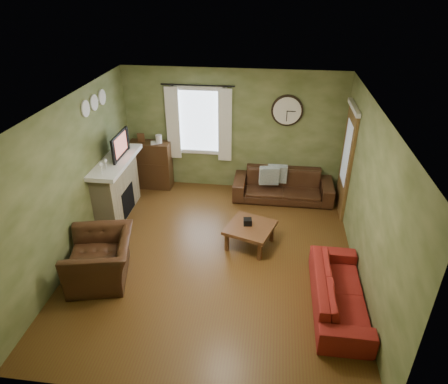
# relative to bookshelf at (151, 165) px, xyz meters

# --- Properties ---
(floor) EXTENTS (4.60, 5.20, 0.00)m
(floor) POSITION_rel_bookshelf_xyz_m (1.77, -2.35, -0.53)
(floor) COLOR #533515
(floor) RESTS_ON ground
(ceiling) EXTENTS (4.60, 5.20, 0.00)m
(ceiling) POSITION_rel_bookshelf_xyz_m (1.77, -2.35, 2.07)
(ceiling) COLOR white
(ceiling) RESTS_ON ground
(wall_left) EXTENTS (0.00, 5.20, 2.60)m
(wall_left) POSITION_rel_bookshelf_xyz_m (-0.53, -2.35, 0.77)
(wall_left) COLOR olive
(wall_left) RESTS_ON ground
(wall_right) EXTENTS (0.00, 5.20, 2.60)m
(wall_right) POSITION_rel_bookshelf_xyz_m (4.07, -2.35, 0.77)
(wall_right) COLOR olive
(wall_right) RESTS_ON ground
(wall_back) EXTENTS (4.60, 0.00, 2.60)m
(wall_back) POSITION_rel_bookshelf_xyz_m (1.77, 0.25, 0.77)
(wall_back) COLOR olive
(wall_back) RESTS_ON ground
(wall_front) EXTENTS (4.60, 0.00, 2.60)m
(wall_front) POSITION_rel_bookshelf_xyz_m (1.77, -4.95, 0.77)
(wall_front) COLOR olive
(wall_front) RESTS_ON ground
(fireplace) EXTENTS (0.40, 1.40, 1.10)m
(fireplace) POSITION_rel_bookshelf_xyz_m (-0.33, -1.20, 0.02)
(fireplace) COLOR tan
(fireplace) RESTS_ON floor
(firebox) EXTENTS (0.04, 0.60, 0.55)m
(firebox) POSITION_rel_bookshelf_xyz_m (-0.14, -1.20, -0.23)
(firebox) COLOR black
(firebox) RESTS_ON fireplace
(mantel) EXTENTS (0.58, 1.60, 0.08)m
(mantel) POSITION_rel_bookshelf_xyz_m (-0.30, -1.20, 0.61)
(mantel) COLOR white
(mantel) RESTS_ON fireplace
(tv) EXTENTS (0.08, 0.60, 0.35)m
(tv) POSITION_rel_bookshelf_xyz_m (-0.28, -1.05, 0.83)
(tv) COLOR black
(tv) RESTS_ON mantel
(tv_screen) EXTENTS (0.02, 0.62, 0.36)m
(tv_screen) POSITION_rel_bookshelf_xyz_m (-0.20, -1.05, 0.88)
(tv_screen) COLOR #994C3F
(tv_screen) RESTS_ON mantel
(medallion_left) EXTENTS (0.28, 0.28, 0.03)m
(medallion_left) POSITION_rel_bookshelf_xyz_m (-0.51, -1.55, 1.72)
(medallion_left) COLOR white
(medallion_left) RESTS_ON wall_left
(medallion_mid) EXTENTS (0.28, 0.28, 0.03)m
(medallion_mid) POSITION_rel_bookshelf_xyz_m (-0.51, -1.20, 1.72)
(medallion_mid) COLOR white
(medallion_mid) RESTS_ON wall_left
(medallion_right) EXTENTS (0.28, 0.28, 0.03)m
(medallion_right) POSITION_rel_bookshelf_xyz_m (-0.51, -0.85, 1.72)
(medallion_right) COLOR white
(medallion_right) RESTS_ON wall_left
(window_pane) EXTENTS (1.00, 0.02, 1.30)m
(window_pane) POSITION_rel_bookshelf_xyz_m (1.07, 0.23, 0.97)
(window_pane) COLOR silver
(window_pane) RESTS_ON wall_back
(curtain_rod) EXTENTS (0.03, 0.03, 1.50)m
(curtain_rod) POSITION_rel_bookshelf_xyz_m (1.07, 0.13, 1.74)
(curtain_rod) COLOR black
(curtain_rod) RESTS_ON wall_back
(curtain_left) EXTENTS (0.28, 0.04, 1.55)m
(curtain_left) POSITION_rel_bookshelf_xyz_m (0.52, 0.13, 0.92)
(curtain_left) COLOR white
(curtain_left) RESTS_ON wall_back
(curtain_right) EXTENTS (0.28, 0.04, 1.55)m
(curtain_right) POSITION_rel_bookshelf_xyz_m (1.62, 0.13, 0.92)
(curtain_right) COLOR white
(curtain_right) RESTS_ON wall_back
(wall_clock) EXTENTS (0.64, 0.06, 0.64)m
(wall_clock) POSITION_rel_bookshelf_xyz_m (2.87, 0.20, 1.27)
(wall_clock) COLOR white
(wall_clock) RESTS_ON wall_back
(door) EXTENTS (0.05, 0.90, 2.10)m
(door) POSITION_rel_bookshelf_xyz_m (4.04, -0.50, 0.52)
(door) COLOR brown
(door) RESTS_ON floor
(bookshelf) EXTENTS (0.89, 0.38, 1.05)m
(bookshelf) POSITION_rel_bookshelf_xyz_m (0.00, 0.00, 0.00)
(bookshelf) COLOR #3C2412
(bookshelf) RESTS_ON floor
(book) EXTENTS (0.22, 0.25, 0.02)m
(book) POSITION_rel_bookshelf_xyz_m (0.05, -0.05, 0.43)
(book) COLOR #56331D
(book) RESTS_ON bookshelf
(sofa_brown) EXTENTS (2.06, 0.81, 0.60)m
(sofa_brown) POSITION_rel_bookshelf_xyz_m (2.89, -0.18, -0.22)
(sofa_brown) COLOR #371F12
(sofa_brown) RESTS_ON floor
(pillow_left) EXTENTS (0.40, 0.12, 0.40)m
(pillow_left) POSITION_rel_bookshelf_xyz_m (2.76, -0.14, 0.02)
(pillow_left) COLOR #91A0A2
(pillow_left) RESTS_ON sofa_brown
(pillow_right) EXTENTS (0.42, 0.18, 0.41)m
(pillow_right) POSITION_rel_bookshelf_xyz_m (2.59, -0.25, 0.02)
(pillow_right) COLOR #91A0A2
(pillow_right) RESTS_ON sofa_brown
(sofa_red) EXTENTS (0.72, 1.84, 0.54)m
(sofa_red) POSITION_rel_bookshelf_xyz_m (3.69, -3.24, -0.26)
(sofa_red) COLOR maroon
(sofa_red) RESTS_ON floor
(armchair) EXTENTS (1.20, 1.30, 0.72)m
(armchair) POSITION_rel_bookshelf_xyz_m (0.09, -3.07, -0.17)
(armchair) COLOR #371F12
(armchair) RESTS_ON floor
(coffee_table) EXTENTS (0.96, 0.96, 0.40)m
(coffee_table) POSITION_rel_bookshelf_xyz_m (2.32, -1.94, -0.32)
(coffee_table) COLOR #56331D
(coffee_table) RESTS_ON floor
(tissue_box) EXTENTS (0.16, 0.16, 0.11)m
(tissue_box) POSITION_rel_bookshelf_xyz_m (2.27, -1.89, -0.13)
(tissue_box) COLOR black
(tissue_box) RESTS_ON coffee_table
(wine_glass_a) EXTENTS (0.07, 0.07, 0.20)m
(wine_glass_a) POSITION_rel_bookshelf_xyz_m (-0.28, -1.81, 0.76)
(wine_glass_a) COLOR white
(wine_glass_a) RESTS_ON mantel
(wine_glass_b) EXTENTS (0.06, 0.06, 0.18)m
(wine_glass_b) POSITION_rel_bookshelf_xyz_m (-0.28, -1.61, 0.75)
(wine_glass_b) COLOR white
(wine_glass_b) RESTS_ON mantel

